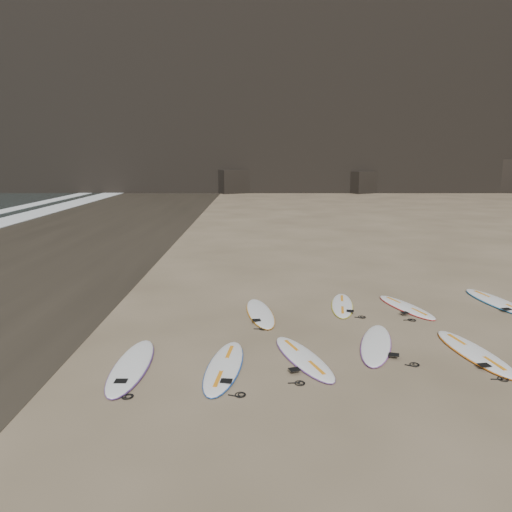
{
  "coord_description": "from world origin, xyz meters",
  "views": [
    {
      "loc": [
        -3.28,
        -9.77,
        3.97
      ],
      "look_at": [
        -3.26,
        2.47,
        1.5
      ],
      "focal_mm": 35.0,
      "sensor_mm": 36.0,
      "label": 1
    }
  ],
  "objects_px": {
    "surfboard_7": "(406,307)",
    "surfboard_8": "(498,302)",
    "surfboard_0": "(224,366)",
    "surfboard_6": "(342,305)",
    "surfboard_11": "(131,365)",
    "surfboard_1": "(303,357)",
    "surfboard_5": "(260,313)",
    "surfboard_2": "(376,344)",
    "surfboard_3": "(474,352)"
  },
  "relations": [
    {
      "from": "surfboard_6",
      "to": "surfboard_3",
      "type": "bearing_deg",
      "value": -48.35
    },
    {
      "from": "surfboard_3",
      "to": "surfboard_8",
      "type": "height_order",
      "value": "surfboard_8"
    },
    {
      "from": "surfboard_1",
      "to": "surfboard_6",
      "type": "xyz_separation_m",
      "value": [
        1.38,
        3.55,
        -0.0
      ]
    },
    {
      "from": "surfboard_0",
      "to": "surfboard_1",
      "type": "bearing_deg",
      "value": 21.62
    },
    {
      "from": "surfboard_3",
      "to": "surfboard_8",
      "type": "distance_m",
      "value": 4.15
    },
    {
      "from": "surfboard_1",
      "to": "surfboard_3",
      "type": "height_order",
      "value": "surfboard_3"
    },
    {
      "from": "surfboard_6",
      "to": "surfboard_11",
      "type": "bearing_deg",
      "value": -131.16
    },
    {
      "from": "surfboard_7",
      "to": "surfboard_8",
      "type": "distance_m",
      "value": 2.66
    },
    {
      "from": "surfboard_8",
      "to": "surfboard_6",
      "type": "bearing_deg",
      "value": 173.15
    },
    {
      "from": "surfboard_7",
      "to": "surfboard_2",
      "type": "bearing_deg",
      "value": -137.73
    },
    {
      "from": "surfboard_1",
      "to": "surfboard_5",
      "type": "distance_m",
      "value": 2.98
    },
    {
      "from": "surfboard_3",
      "to": "surfboard_6",
      "type": "xyz_separation_m",
      "value": [
        -2.13,
        3.3,
        -0.01
      ]
    },
    {
      "from": "surfboard_7",
      "to": "surfboard_0",
      "type": "bearing_deg",
      "value": -159.86
    },
    {
      "from": "surfboard_1",
      "to": "surfboard_11",
      "type": "height_order",
      "value": "surfboard_11"
    },
    {
      "from": "surfboard_3",
      "to": "surfboard_5",
      "type": "distance_m",
      "value": 5.06
    },
    {
      "from": "surfboard_6",
      "to": "surfboard_8",
      "type": "height_order",
      "value": "surfboard_8"
    },
    {
      "from": "surfboard_2",
      "to": "surfboard_8",
      "type": "bearing_deg",
      "value": 53.43
    },
    {
      "from": "surfboard_0",
      "to": "surfboard_11",
      "type": "distance_m",
      "value": 1.77
    },
    {
      "from": "surfboard_5",
      "to": "surfboard_7",
      "type": "distance_m",
      "value": 3.9
    },
    {
      "from": "surfboard_0",
      "to": "surfboard_7",
      "type": "xyz_separation_m",
      "value": [
        4.58,
        3.8,
        -0.0
      ]
    },
    {
      "from": "surfboard_5",
      "to": "surfboard_8",
      "type": "xyz_separation_m",
      "value": [
        6.5,
        0.93,
        0.01
      ]
    },
    {
      "from": "surfboard_2",
      "to": "surfboard_5",
      "type": "distance_m",
      "value": 3.25
    },
    {
      "from": "surfboard_2",
      "to": "surfboard_7",
      "type": "height_order",
      "value": "surfboard_2"
    },
    {
      "from": "surfboard_7",
      "to": "surfboard_6",
      "type": "bearing_deg",
      "value": 154.71
    },
    {
      "from": "surfboard_0",
      "to": "surfboard_11",
      "type": "relative_size",
      "value": 0.96
    },
    {
      "from": "surfboard_0",
      "to": "surfboard_2",
      "type": "height_order",
      "value": "surfboard_0"
    },
    {
      "from": "surfboard_1",
      "to": "surfboard_8",
      "type": "bearing_deg",
      "value": 14.36
    },
    {
      "from": "surfboard_5",
      "to": "surfboard_7",
      "type": "relative_size",
      "value": 1.08
    },
    {
      "from": "surfboard_2",
      "to": "surfboard_6",
      "type": "height_order",
      "value": "surfboard_2"
    },
    {
      "from": "surfboard_5",
      "to": "surfboard_11",
      "type": "bearing_deg",
      "value": -135.44
    },
    {
      "from": "surfboard_11",
      "to": "surfboard_8",
      "type": "bearing_deg",
      "value": 25.04
    },
    {
      "from": "surfboard_2",
      "to": "surfboard_11",
      "type": "height_order",
      "value": "surfboard_11"
    },
    {
      "from": "surfboard_6",
      "to": "surfboard_11",
      "type": "relative_size",
      "value": 0.84
    },
    {
      "from": "surfboard_3",
      "to": "surfboard_11",
      "type": "height_order",
      "value": "surfboard_11"
    },
    {
      "from": "surfboard_8",
      "to": "surfboard_11",
      "type": "height_order",
      "value": "surfboard_8"
    },
    {
      "from": "surfboard_7",
      "to": "surfboard_11",
      "type": "xyz_separation_m",
      "value": [
        -6.36,
        -3.77,
        0.01
      ]
    },
    {
      "from": "surfboard_1",
      "to": "surfboard_8",
      "type": "relative_size",
      "value": 0.88
    },
    {
      "from": "surfboard_5",
      "to": "surfboard_7",
      "type": "height_order",
      "value": "surfboard_5"
    },
    {
      "from": "surfboard_0",
      "to": "surfboard_5",
      "type": "bearing_deg",
      "value": 84.15
    },
    {
      "from": "surfboard_11",
      "to": "surfboard_6",
      "type": "bearing_deg",
      "value": 40.06
    },
    {
      "from": "surfboard_6",
      "to": "surfboard_0",
      "type": "bearing_deg",
      "value": -117.55
    },
    {
      "from": "surfboard_2",
      "to": "surfboard_3",
      "type": "bearing_deg",
      "value": 2.32
    },
    {
      "from": "surfboard_5",
      "to": "surfboard_8",
      "type": "bearing_deg",
      "value": 0.09
    },
    {
      "from": "surfboard_5",
      "to": "surfboard_8",
      "type": "height_order",
      "value": "surfboard_8"
    },
    {
      "from": "surfboard_2",
      "to": "surfboard_6",
      "type": "distance_m",
      "value": 2.84
    },
    {
      "from": "surfboard_3",
      "to": "surfboard_0",
      "type": "bearing_deg",
      "value": 177.68
    },
    {
      "from": "surfboard_7",
      "to": "surfboard_5",
      "type": "bearing_deg",
      "value": 168.08
    },
    {
      "from": "surfboard_2",
      "to": "surfboard_3",
      "type": "distance_m",
      "value": 1.95
    },
    {
      "from": "surfboard_1",
      "to": "surfboard_6",
      "type": "height_order",
      "value": "surfboard_1"
    },
    {
      "from": "surfboard_11",
      "to": "surfboard_5",
      "type": "bearing_deg",
      "value": 52.68
    }
  ]
}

